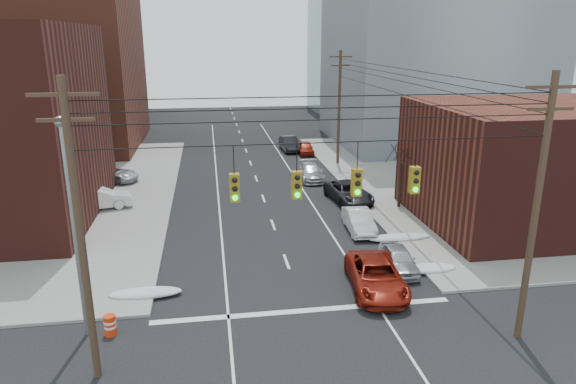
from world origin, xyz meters
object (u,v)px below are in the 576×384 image
object	(u,v)px
lot_car_a	(98,198)
construction_barrel	(110,325)
parked_car_c	(349,192)
lot_car_d	(29,182)
red_pickup	(376,276)
parked_car_a	(398,259)
parked_car_f	(289,144)
parked_car_e	(306,148)
lot_car_b	(111,174)
parked_car_d	(311,172)
parked_car_b	(359,221)

from	to	relation	value
lot_car_a	construction_barrel	world-z (taller)	lot_car_a
parked_car_c	lot_car_d	xyz separation A→B (m)	(-25.06, 6.39, 0.15)
red_pickup	construction_barrel	xyz separation A→B (m)	(-12.41, -2.19, -0.29)
parked_car_a	parked_car_f	bearing A→B (deg)	95.66
red_pickup	parked_car_e	distance (m)	31.38
parked_car_f	lot_car_b	distance (m)	20.44
red_pickup	parked_car_a	world-z (taller)	red_pickup
parked_car_a	lot_car_d	bearing A→B (deg)	146.57
parked_car_f	lot_car_b	bearing A→B (deg)	-150.49
parked_car_e	lot_car_a	xyz separation A→B (m)	(-18.43, -16.34, 0.26)
parked_car_e	parked_car_f	distance (m)	2.47
red_pickup	parked_car_e	world-z (taller)	red_pickup
parked_car_f	lot_car_b	xyz separation A→B (m)	(-17.35, -10.80, 0.04)
parked_car_a	lot_car_d	xyz separation A→B (m)	(-24.48, 18.59, 0.26)
parked_car_c	parked_car_d	distance (m)	6.92
parked_car_b	construction_barrel	size ratio (longest dim) A/B	4.73
parked_car_c	parked_car_e	xyz separation A→B (m)	(-0.13, 17.08, -0.09)
parked_car_a	parked_car_e	size ratio (longest dim) A/B	0.98
parked_car_f	lot_car_b	size ratio (longest dim) A/B	0.98
parked_car_b	lot_car_d	world-z (taller)	lot_car_d
lot_car_b	parked_car_f	bearing A→B (deg)	-33.67
parked_car_b	lot_car_a	bearing A→B (deg)	161.35
parked_car_d	parked_car_f	distance (m)	12.33
parked_car_f	lot_car_a	bearing A→B (deg)	-135.18
parked_car_b	parked_car_c	size ratio (longest dim) A/B	0.79
parked_car_f	lot_car_a	distance (m)	24.96
parked_car_b	construction_barrel	xyz separation A→B (m)	(-13.88, -10.19, -0.24)
construction_barrel	parked_car_b	bearing A→B (deg)	36.29
parked_car_c	lot_car_a	xyz separation A→B (m)	(-18.56, 0.74, 0.17)
red_pickup	parked_car_f	distance (m)	33.29
parked_car_b	parked_car_e	xyz separation A→B (m)	(0.89, 23.29, -0.04)
parked_car_d	lot_car_d	distance (m)	23.46
parked_car_e	construction_barrel	size ratio (longest dim) A/B	4.33
parked_car_c	construction_barrel	world-z (taller)	parked_car_c
parked_car_a	parked_car_d	xyz separation A→B (m)	(-1.02, 18.93, 0.05)
parked_car_d	red_pickup	bearing A→B (deg)	-89.49
parked_car_e	construction_barrel	distance (m)	36.60
parked_car_c	lot_car_b	xyz separation A→B (m)	(-18.95, 8.26, 0.07)
parked_car_c	lot_car_d	bearing A→B (deg)	158.96
parked_car_e	lot_car_b	world-z (taller)	lot_car_b
parked_car_a	lot_car_d	world-z (taller)	lot_car_d
parked_car_d	construction_barrel	world-z (taller)	parked_car_d
parked_car_f	red_pickup	bearing A→B (deg)	-93.93
parked_car_b	lot_car_b	distance (m)	23.04
construction_barrel	parked_car_c	bearing A→B (deg)	47.75
lot_car_d	parked_car_a	bearing A→B (deg)	-122.94
red_pickup	lot_car_a	xyz separation A→B (m)	(-16.07, 14.96, 0.17)
parked_car_b	parked_car_d	xyz separation A→B (m)	(-0.58, 12.94, -0.01)
lot_car_b	construction_barrel	distance (m)	24.99
red_pickup	parked_car_c	world-z (taller)	same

